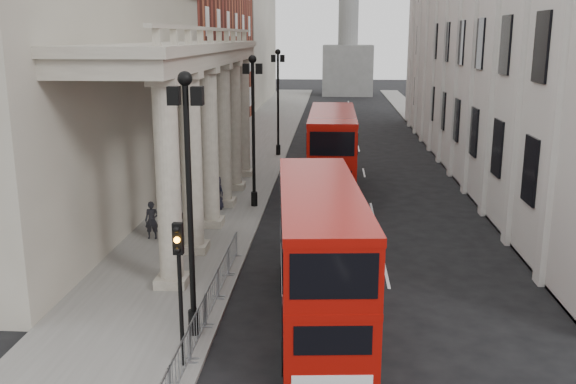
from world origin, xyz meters
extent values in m
cube|color=slate|center=(-3.00, 30.00, 0.06)|extent=(6.00, 140.00, 0.12)
cube|color=slate|center=(13.50, 30.00, 0.06)|extent=(3.00, 140.00, 0.12)
cube|color=slate|center=(-0.05, 30.00, 0.07)|extent=(0.20, 140.00, 0.14)
cube|color=gray|center=(-10.50, 18.00, 6.00)|extent=(9.00, 28.00, 12.00)
cube|color=maroon|center=(-10.50, 48.00, 11.00)|extent=(9.00, 32.00, 22.00)
cube|color=gray|center=(-10.50, 80.00, 10.00)|extent=(9.00, 30.00, 20.00)
cube|color=#60605E|center=(6.00, 92.00, 4.00)|extent=(8.00, 8.00, 8.00)
cylinder|color=black|center=(-0.60, 4.00, 0.52)|extent=(0.36, 0.36, 0.80)
cylinder|color=black|center=(-0.60, 4.00, 4.12)|extent=(0.18, 0.18, 8.00)
sphere|color=black|center=(-0.60, 4.00, 8.22)|extent=(0.44, 0.44, 0.44)
cube|color=black|center=(-0.25, 4.00, 7.72)|extent=(0.35, 0.35, 0.55)
cube|color=black|center=(-0.95, 4.00, 7.72)|extent=(0.35, 0.35, 0.55)
cylinder|color=black|center=(-0.60, 20.00, 0.52)|extent=(0.36, 0.36, 0.80)
cylinder|color=black|center=(-0.60, 20.00, 4.12)|extent=(0.18, 0.18, 8.00)
sphere|color=black|center=(-0.60, 20.00, 8.22)|extent=(0.44, 0.44, 0.44)
cube|color=black|center=(-0.25, 20.00, 7.72)|extent=(0.35, 0.35, 0.55)
cube|color=black|center=(-0.95, 20.00, 7.72)|extent=(0.35, 0.35, 0.55)
cylinder|color=black|center=(-0.60, 36.00, 0.52)|extent=(0.36, 0.36, 0.80)
cylinder|color=black|center=(-0.60, 36.00, 4.12)|extent=(0.18, 0.18, 8.00)
sphere|color=black|center=(-0.60, 36.00, 8.22)|extent=(0.44, 0.44, 0.44)
cube|color=black|center=(-0.25, 36.00, 7.72)|extent=(0.35, 0.35, 0.55)
cube|color=black|center=(-0.95, 36.00, 7.72)|extent=(0.35, 0.35, 0.55)
cylinder|color=black|center=(-0.50, 2.00, 1.82)|extent=(0.12, 0.12, 3.40)
cube|color=black|center=(-0.50, 2.00, 3.97)|extent=(0.28, 0.22, 0.90)
sphere|color=black|center=(-0.50, 1.87, 4.27)|extent=(0.18, 0.18, 0.18)
sphere|color=orange|center=(-0.50, 1.87, 3.97)|extent=(0.18, 0.18, 0.18)
sphere|color=black|center=(-0.50, 1.87, 3.67)|extent=(0.18, 0.18, 0.18)
cube|color=gray|center=(-0.35, 1.05, 0.67)|extent=(0.50, 2.30, 1.10)
cube|color=gray|center=(-0.35, 3.40, 0.67)|extent=(0.50, 2.30, 1.10)
cube|color=gray|center=(-0.35, 5.75, 0.67)|extent=(0.50, 2.30, 1.10)
cube|color=gray|center=(-0.35, 8.10, 0.67)|extent=(0.50, 2.30, 1.10)
cube|color=gray|center=(-0.35, 10.45, 0.67)|extent=(0.50, 2.30, 1.10)
cube|color=#930C06|center=(3.36, 5.64, 1.36)|extent=(3.44, 10.79, 2.02)
cube|color=#930C06|center=(3.36, 5.64, 3.46)|extent=(3.44, 10.79, 1.77)
cube|color=#930C06|center=(3.36, 5.64, 4.47)|extent=(3.49, 10.83, 0.25)
cube|color=black|center=(3.36, 5.64, 0.18)|extent=(3.46, 10.79, 0.35)
cube|color=black|center=(3.36, 5.64, 1.62)|extent=(3.33, 8.78, 1.01)
cube|color=black|center=(3.36, 5.64, 3.56)|extent=(3.45, 10.19, 1.11)
cube|color=white|center=(3.82, 0.36, 0.66)|extent=(2.12, 0.25, 0.45)
cylinder|color=black|center=(2.54, 1.86, 0.51)|extent=(0.41, 1.03, 1.01)
cylinder|color=black|center=(4.82, 2.06, 0.51)|extent=(0.41, 1.03, 1.01)
cylinder|color=black|center=(2.01, 8.00, 0.51)|extent=(0.41, 1.03, 1.01)
cylinder|color=black|center=(4.28, 8.20, 0.51)|extent=(0.41, 1.03, 1.01)
cube|color=#950C06|center=(3.72, 24.64, 1.46)|extent=(2.71, 11.36, 2.16)
cube|color=#950C06|center=(3.72, 24.64, 3.70)|extent=(2.71, 11.36, 1.89)
cube|color=#950C06|center=(3.72, 24.64, 4.79)|extent=(2.75, 11.40, 0.27)
cube|color=black|center=(3.72, 24.64, 0.19)|extent=(2.73, 11.36, 0.38)
cube|color=black|center=(3.72, 24.64, 1.73)|extent=(2.77, 9.19, 1.08)
cube|color=black|center=(3.72, 24.64, 3.81)|extent=(2.77, 10.71, 1.19)
cube|color=white|center=(3.72, 18.98, 0.70)|extent=(2.27, 0.07, 0.49)
cube|color=yellow|center=(3.72, 18.97, 0.35)|extent=(0.59, 0.04, 0.14)
cylinder|color=black|center=(2.50, 20.70, 0.54)|extent=(0.35, 1.08, 1.08)
cylinder|color=black|center=(4.94, 20.70, 0.54)|extent=(0.35, 1.08, 1.08)
cylinder|color=black|center=(2.50, 27.29, 0.54)|extent=(0.35, 1.08, 1.08)
cylinder|color=black|center=(4.94, 27.29, 0.54)|extent=(0.35, 1.08, 1.08)
imported|color=black|center=(-4.67, 13.70, 1.01)|extent=(0.68, 0.47, 1.78)
imported|color=black|center=(-3.18, 14.28, 0.91)|extent=(0.81, 0.65, 1.58)
imported|color=black|center=(-2.55, 19.12, 1.06)|extent=(1.09, 0.94, 1.87)
camera|label=1|loc=(3.72, -14.68, 9.43)|focal=40.00mm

